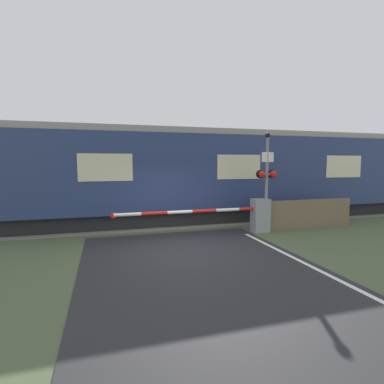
# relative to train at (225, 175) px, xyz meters

# --- Properties ---
(ground_plane) EXTENTS (80.00, 80.00, 0.00)m
(ground_plane) POSITION_rel_train_xyz_m (-3.01, -4.06, -1.97)
(ground_plane) COLOR #475638
(track_bed) EXTENTS (36.00, 3.20, 0.13)m
(track_bed) POSITION_rel_train_xyz_m (-3.01, 0.00, -1.95)
(track_bed) COLOR slate
(track_bed) RESTS_ON ground_plane
(train) EXTENTS (18.57, 2.81, 3.85)m
(train) POSITION_rel_train_xyz_m (0.00, 0.00, 0.00)
(train) COLOR black
(train) RESTS_ON ground_plane
(crossing_barrier) EXTENTS (5.54, 0.44, 1.20)m
(crossing_barrier) POSITION_rel_train_xyz_m (-0.20, -2.75, -1.33)
(crossing_barrier) COLOR gray
(crossing_barrier) RESTS_ON ground_plane
(signal_post) EXTENTS (0.76, 0.26, 3.56)m
(signal_post) POSITION_rel_train_xyz_m (0.42, -2.80, 0.05)
(signal_post) COLOR gray
(signal_post) RESTS_ON ground_plane
(roadside_fence) EXTENTS (4.21, 0.06, 1.10)m
(roadside_fence) POSITION_rel_train_xyz_m (2.09, -2.74, -1.42)
(roadside_fence) COLOR #726047
(roadside_fence) RESTS_ON ground_plane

